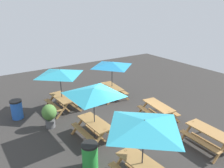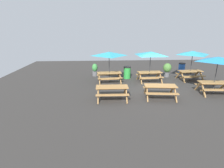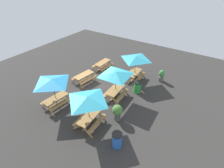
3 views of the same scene
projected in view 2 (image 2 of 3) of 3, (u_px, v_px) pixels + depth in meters
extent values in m
plane|color=#33302D|center=(154.00, 88.00, 11.95)|extent=(24.00, 24.00, 0.00)
cube|color=#A87A44|center=(109.00, 73.00, 13.15)|extent=(1.85, 0.85, 0.05)
cube|color=#A87A44|center=(108.00, 75.00, 13.76)|extent=(1.82, 0.41, 0.04)
cube|color=#A87A44|center=(110.00, 78.00, 12.71)|extent=(1.82, 0.41, 0.04)
cube|color=#A87A44|center=(118.00, 76.00, 13.71)|extent=(0.13, 0.80, 0.81)
cube|color=#A87A44|center=(120.00, 78.00, 13.02)|extent=(0.13, 0.80, 0.81)
cube|color=#A87A44|center=(99.00, 77.00, 13.50)|extent=(0.13, 0.80, 0.81)
cube|color=#A87A44|center=(99.00, 79.00, 12.80)|extent=(0.13, 0.80, 0.81)
cube|color=#A87A44|center=(109.00, 79.00, 13.30)|extent=(1.56, 0.20, 0.06)
cylinder|color=#2D2D33|center=(109.00, 67.00, 13.03)|extent=(0.04, 0.04, 2.30)
pyramid|color=teal|center=(109.00, 54.00, 12.74)|extent=(2.16, 2.16, 0.28)
cube|color=#A87A44|center=(112.00, 87.00, 9.80)|extent=(1.81, 0.73, 0.05)
cube|color=#A87A44|center=(112.00, 89.00, 10.41)|extent=(1.80, 0.29, 0.04)
cube|color=#A87A44|center=(112.00, 95.00, 9.36)|extent=(1.80, 0.29, 0.04)
cube|color=#A87A44|center=(125.00, 91.00, 10.29)|extent=(0.07, 0.80, 0.81)
cube|color=#A87A44|center=(126.00, 95.00, 9.59)|extent=(0.07, 0.80, 0.81)
cube|color=#A87A44|center=(98.00, 91.00, 10.23)|extent=(0.07, 0.80, 0.81)
cube|color=#A87A44|center=(98.00, 95.00, 9.53)|extent=(0.07, 0.80, 0.81)
cube|color=#A87A44|center=(112.00, 95.00, 9.95)|extent=(1.56, 0.10, 0.06)
cube|color=#A87A44|center=(214.00, 82.00, 10.65)|extent=(1.86, 0.86, 0.05)
cube|color=#A87A44|center=(209.00, 84.00, 11.26)|extent=(1.82, 0.43, 0.04)
cube|color=#A87A44|center=(219.00, 90.00, 10.21)|extent=(1.82, 0.43, 0.04)
cube|color=#A87A44|center=(223.00, 86.00, 11.09)|extent=(0.13, 0.80, 0.81)
cube|color=#A87A44|center=(198.00, 86.00, 11.13)|extent=(0.13, 0.80, 0.81)
cube|color=#A87A44|center=(203.00, 90.00, 10.43)|extent=(0.13, 0.80, 0.81)
cube|color=#A87A44|center=(213.00, 90.00, 10.80)|extent=(1.56, 0.22, 0.06)
cylinder|color=#2D2D33|center=(216.00, 76.00, 10.54)|extent=(0.04, 0.04, 2.30)
pyramid|color=#268CC6|center=(219.00, 59.00, 10.24)|extent=(2.18, 2.18, 0.28)
cube|color=#A87A44|center=(150.00, 72.00, 13.34)|extent=(1.84, 0.80, 0.05)
cube|color=#A87A44|center=(147.00, 74.00, 13.94)|extent=(1.81, 0.36, 0.04)
cube|color=#A87A44|center=(152.00, 78.00, 12.90)|extent=(1.81, 0.36, 0.04)
cube|color=#A87A44|center=(157.00, 75.00, 13.88)|extent=(0.10, 0.80, 0.81)
cube|color=#A87A44|center=(161.00, 78.00, 13.18)|extent=(0.10, 0.80, 0.81)
cube|color=#A87A44|center=(138.00, 76.00, 13.70)|extent=(0.10, 0.80, 0.81)
cube|color=#A87A44|center=(141.00, 78.00, 13.01)|extent=(0.10, 0.80, 0.81)
cube|color=#A87A44|center=(149.00, 79.00, 13.49)|extent=(1.56, 0.16, 0.06)
cylinder|color=#2D2D33|center=(150.00, 67.00, 13.22)|extent=(0.04, 0.04, 2.30)
pyramid|color=teal|center=(151.00, 53.00, 12.93)|extent=(2.82, 2.82, 0.28)
cube|color=#A87A44|center=(190.00, 71.00, 13.71)|extent=(1.84, 0.82, 0.05)
cube|color=#A87A44|center=(186.00, 73.00, 14.31)|extent=(1.81, 0.38, 0.04)
cube|color=#A87A44|center=(194.00, 76.00, 13.27)|extent=(1.81, 0.38, 0.04)
cube|color=#A87A44|center=(196.00, 74.00, 14.26)|extent=(0.12, 0.80, 0.81)
cube|color=#A87A44|center=(202.00, 76.00, 13.56)|extent=(0.12, 0.80, 0.81)
cube|color=#A87A44|center=(178.00, 75.00, 14.06)|extent=(0.12, 0.80, 0.81)
cube|color=#A87A44|center=(183.00, 77.00, 13.37)|extent=(0.12, 0.80, 0.81)
cube|color=#A87A44|center=(190.00, 77.00, 13.86)|extent=(1.56, 0.18, 0.06)
cylinder|color=#2D2D33|center=(191.00, 66.00, 13.59)|extent=(0.04, 0.04, 2.30)
pyramid|color=teal|center=(193.00, 53.00, 13.30)|extent=(2.13, 2.13, 0.28)
cube|color=#A87A44|center=(160.00, 86.00, 10.00)|extent=(1.87, 0.91, 0.05)
cube|color=#A87A44|center=(158.00, 87.00, 10.61)|extent=(1.82, 0.47, 0.04)
cube|color=#A87A44|center=(162.00, 94.00, 9.56)|extent=(1.82, 0.47, 0.04)
cube|color=#A87A44|center=(172.00, 90.00, 10.41)|extent=(0.15, 0.80, 0.81)
cube|color=#A87A44|center=(175.00, 94.00, 9.72)|extent=(0.15, 0.80, 0.81)
cube|color=#A87A44|center=(146.00, 89.00, 10.50)|extent=(0.15, 0.80, 0.81)
cube|color=#A87A44|center=(147.00, 94.00, 9.80)|extent=(0.15, 0.80, 0.81)
cube|color=#A87A44|center=(160.00, 94.00, 10.15)|extent=(1.56, 0.25, 0.06)
cylinder|color=blue|center=(182.00, 69.00, 15.99)|extent=(0.56, 0.56, 0.90)
cylinder|color=black|center=(182.00, 63.00, 15.84)|extent=(0.59, 0.59, 0.08)
cylinder|color=green|center=(127.00, 73.00, 14.34)|extent=(0.56, 0.56, 0.90)
cylinder|color=black|center=(127.00, 67.00, 14.20)|extent=(0.59, 0.59, 0.08)
cylinder|color=#59595B|center=(95.00, 74.00, 15.19)|extent=(0.44, 0.44, 0.40)
ellipsoid|color=#3D8C42|center=(95.00, 68.00, 15.04)|extent=(0.47, 0.47, 0.66)
cylinder|color=#59595B|center=(167.00, 74.00, 14.89)|extent=(0.44, 0.44, 0.40)
ellipsoid|color=#4C7F38|center=(167.00, 68.00, 14.72)|extent=(0.68, 0.68, 0.76)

